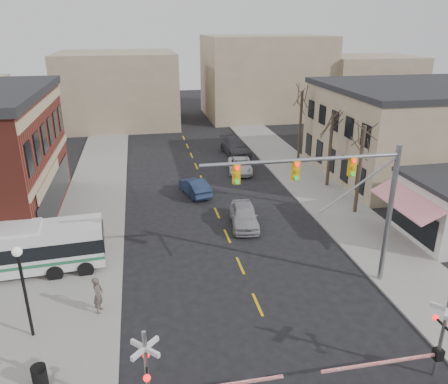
# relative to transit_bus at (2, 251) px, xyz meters

# --- Properties ---
(ground) EXTENTS (160.00, 160.00, 0.00)m
(ground) POSITION_rel_transit_bus_xyz_m (13.62, -7.45, -1.65)
(ground) COLOR black
(ground) RESTS_ON ground
(sidewalk_west) EXTENTS (5.00, 60.00, 0.12)m
(sidewalk_west) POSITION_rel_transit_bus_xyz_m (4.12, 12.55, -1.59)
(sidewalk_west) COLOR gray
(sidewalk_west) RESTS_ON ground
(sidewalk_east) EXTENTS (5.00, 60.00, 0.12)m
(sidewalk_east) POSITION_rel_transit_bus_xyz_m (23.12, 12.55, -1.59)
(sidewalk_east) COLOR gray
(sidewalk_east) RESTS_ON ground
(tan_building) EXTENTS (20.30, 15.30, 8.50)m
(tan_building) POSITION_rel_transit_bus_xyz_m (35.62, 12.55, 2.61)
(tan_building) COLOR gray
(tan_building) RESTS_ON ground
(tree_east_a) EXTENTS (0.28, 0.28, 6.75)m
(tree_east_a) POSITION_rel_transit_bus_xyz_m (24.12, 4.55, 1.84)
(tree_east_a) COLOR #382B21
(tree_east_a) RESTS_ON sidewalk_east
(tree_east_b) EXTENTS (0.28, 0.28, 6.30)m
(tree_east_b) POSITION_rel_transit_bus_xyz_m (24.42, 10.55, 1.62)
(tree_east_b) COLOR #382B21
(tree_east_b) RESTS_ON sidewalk_east
(tree_east_c) EXTENTS (0.28, 0.28, 7.20)m
(tree_east_c) POSITION_rel_transit_bus_xyz_m (24.62, 18.55, 2.07)
(tree_east_c) COLOR #382B21
(tree_east_c) RESTS_ON sidewalk_east
(transit_bus) EXTENTS (11.41, 3.28, 2.90)m
(transit_bus) POSITION_rel_transit_bus_xyz_m (0.00, 0.00, 0.00)
(transit_bus) COLOR silver
(transit_bus) RESTS_ON ground
(traffic_signal_mast) EXTENTS (10.43, 0.30, 8.00)m
(traffic_signal_mast) POSITION_rel_transit_bus_xyz_m (18.28, -4.51, 4.11)
(traffic_signal_mast) COLOR gray
(traffic_signal_mast) RESTS_ON ground
(rr_crossing_west) EXTENTS (5.60, 1.36, 4.00)m
(rr_crossing_west) POSITION_rel_transit_bus_xyz_m (8.29, -11.53, 0.32)
(rr_crossing_west) COLOR gray
(rr_crossing_west) RESTS_ON ground
(rr_crossing_east) EXTENTS (5.60, 1.36, 4.00)m
(rr_crossing_east) POSITION_rel_transit_bus_xyz_m (19.17, -11.60, 0.32)
(rr_crossing_east) COLOR gray
(rr_crossing_east) RESTS_ON ground
(street_lamp) EXTENTS (0.44, 0.44, 4.65)m
(street_lamp) POSITION_rel_transit_bus_xyz_m (2.62, -5.85, 1.76)
(street_lamp) COLOR black
(street_lamp) RESTS_ON sidewalk_west
(trash_bin) EXTENTS (0.60, 0.60, 0.94)m
(trash_bin) POSITION_rel_transit_bus_xyz_m (3.58, -9.15, -1.06)
(trash_bin) COLOR black
(trash_bin) RESTS_ON sidewalk_west
(car_a) EXTENTS (2.47, 4.88, 1.59)m
(car_a) POSITION_rel_transit_bus_xyz_m (15.15, 4.00, -0.85)
(car_a) COLOR #98989C
(car_a) RESTS_ON ground
(car_b) EXTENTS (2.50, 4.57, 1.43)m
(car_b) POSITION_rel_transit_bus_xyz_m (12.45, 10.76, -0.94)
(car_b) COLOR #1A2641
(car_b) RESTS_ON ground
(car_c) EXTENTS (2.92, 5.04, 1.32)m
(car_c) POSITION_rel_transit_bus_xyz_m (17.64, 15.96, -0.99)
(car_c) COLOR silver
(car_c) RESTS_ON ground
(car_d) EXTENTS (2.79, 5.84, 1.64)m
(car_d) POSITION_rel_transit_bus_xyz_m (18.52, 22.04, -0.83)
(car_d) COLOR #3F3E44
(car_d) RESTS_ON ground
(pedestrian_near) EXTENTS (0.63, 0.80, 1.95)m
(pedestrian_near) POSITION_rel_transit_bus_xyz_m (5.59, -4.59, -0.56)
(pedestrian_near) COLOR #564A45
(pedestrian_near) RESTS_ON sidewalk_west
(pedestrian_far) EXTENTS (0.92, 0.85, 1.51)m
(pedestrian_far) POSITION_rel_transit_bus_xyz_m (3.33, -0.41, -0.78)
(pedestrian_far) COLOR #384362
(pedestrian_far) RESTS_ON sidewalk_west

